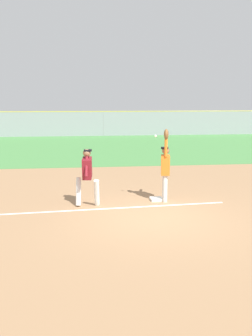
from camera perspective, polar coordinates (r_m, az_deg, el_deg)
ground_plane at (r=10.08m, az=3.99°, el=-7.64°), size 72.81×72.81×0.00m
outfield_grass at (r=25.01m, az=-2.51°, el=3.32°), size 55.01×15.23×0.01m
chalk_foul_line at (r=10.81m, az=-15.70°, el=-6.74°), size 11.98×0.96×0.01m
first_base at (r=11.74m, az=4.72°, el=-4.81°), size 0.39×0.39×0.08m
fielder at (r=11.44m, az=6.10°, el=0.30°), size 0.34×0.90×2.28m
runner at (r=10.95m, az=-6.01°, el=-0.82°), size 0.73×0.85×1.72m
baseball at (r=11.24m, az=4.61°, el=4.94°), size 0.07×0.07×0.07m
outfield_fence at (r=32.48m, az=-3.52°, el=6.87°), size 55.09×0.08×2.15m
parked_car_tan at (r=35.94m, az=-15.70°, el=6.21°), size 4.42×2.15×1.25m
parked_car_red at (r=36.05m, az=-9.02°, el=6.48°), size 4.51×2.33×1.25m
parked_car_black at (r=35.87m, az=-1.14°, el=6.59°), size 4.57×2.47×1.25m
parked_car_green at (r=36.34m, az=6.19°, el=6.58°), size 4.53×2.38×1.25m
parked_car_silver at (r=37.73m, az=13.39°, el=6.50°), size 4.42×2.16×1.25m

